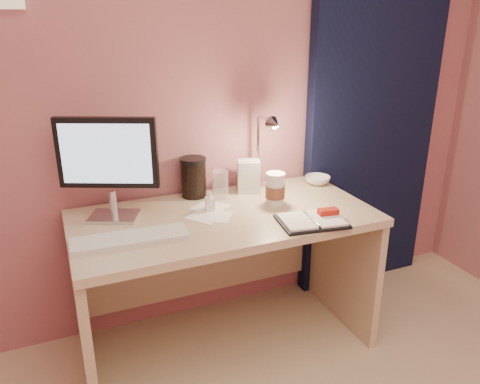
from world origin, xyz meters
name	(u,v)px	position (x,y,z in m)	size (l,w,h in m)	color
room	(360,104)	(0.95, 1.69, 1.14)	(3.50, 3.50, 3.50)	#C6B28E
desk	(219,251)	(0.00, 1.45, 0.50)	(1.40, 0.70, 0.73)	tan
monitor	(109,159)	(-0.48, 1.53, 1.01)	(0.42, 0.23, 0.47)	silver
keyboard	(130,238)	(-0.46, 1.27, 0.74)	(0.48, 0.14, 0.02)	silver
planner	(313,220)	(0.34, 1.14, 0.74)	(0.32, 0.26, 0.05)	black
paper_a	(211,207)	(-0.03, 1.49, 0.73)	(0.15, 0.15, 0.00)	white
paper_b	(216,217)	(-0.05, 1.36, 0.73)	(0.13, 0.13, 0.00)	white
paper_c	(206,216)	(-0.09, 1.39, 0.73)	(0.15, 0.15, 0.00)	white
coffee_cup	(275,189)	(0.28, 1.42, 0.80)	(0.10, 0.10, 0.16)	white
clear_cup	(220,184)	(0.06, 1.59, 0.80)	(0.08, 0.08, 0.14)	white
bowl	(317,180)	(0.63, 1.58, 0.75)	(0.14, 0.14, 0.04)	silver
lotion_bottle	(210,201)	(-0.04, 1.45, 0.78)	(0.04, 0.04, 0.09)	white
dark_jar	(194,179)	(-0.06, 1.67, 0.82)	(0.13, 0.13, 0.18)	black
product_box	(249,176)	(0.23, 1.61, 0.82)	(0.11, 0.09, 0.17)	silver
desk_lamp	(265,146)	(0.29, 1.55, 0.99)	(0.10, 0.26, 0.41)	silver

